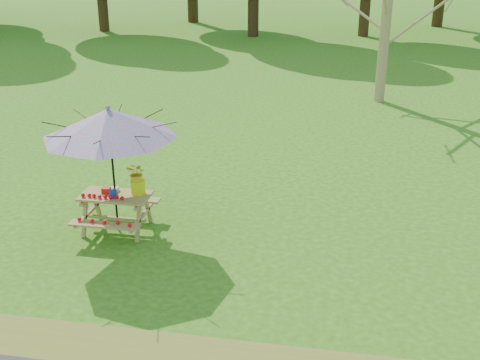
# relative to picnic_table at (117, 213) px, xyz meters

# --- Properties ---
(ground) EXTENTS (120.00, 120.00, 0.00)m
(ground) POSITION_rel_picnic_table_xyz_m (1.63, -0.50, -0.33)
(ground) COLOR #336212
(ground) RESTS_ON ground
(picnic_table) EXTENTS (1.20, 1.32, 0.67)m
(picnic_table) POSITION_rel_picnic_table_xyz_m (0.00, 0.00, 0.00)
(picnic_table) COLOR olive
(picnic_table) RESTS_ON ground
(patio_umbrella) EXTENTS (2.59, 2.59, 2.25)m
(patio_umbrella) POSITION_rel_picnic_table_xyz_m (0.00, 0.00, 1.62)
(patio_umbrella) COLOR black
(patio_umbrella) RESTS_ON ground
(produce_bins) EXTENTS (0.32, 0.38, 0.13)m
(produce_bins) POSITION_rel_picnic_table_xyz_m (-0.07, 0.00, 0.40)
(produce_bins) COLOR red
(produce_bins) RESTS_ON picnic_table
(tomatoes_row) EXTENTS (0.77, 0.13, 0.07)m
(tomatoes_row) POSITION_rel_picnic_table_xyz_m (-0.15, -0.18, 0.38)
(tomatoes_row) COLOR red
(tomatoes_row) RESTS_ON picnic_table
(flower_bucket) EXTENTS (0.40, 0.37, 0.56)m
(flower_bucket) POSITION_rel_picnic_table_xyz_m (0.38, 0.13, 0.64)
(flower_bucket) COLOR #E5EB0C
(flower_bucket) RESTS_ON picnic_table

